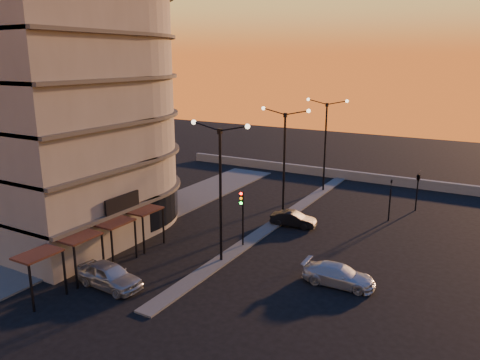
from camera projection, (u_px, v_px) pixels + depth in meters
name	position (u px, v px, depth m)	size (l,w,h in m)	color
ground	(221.00, 261.00, 31.78)	(120.00, 120.00, 0.00)	black
sidewalk_west	(142.00, 218.00, 40.17)	(5.00, 40.00, 0.12)	#4C4C4A
median	(283.00, 218.00, 40.17)	(1.20, 36.00, 0.12)	#4C4C4A
parapet	(359.00, 176.00, 52.54)	(44.00, 0.50, 1.00)	slate
building	(64.00, 78.00, 35.52)	(14.35, 17.08, 25.00)	slate
streetlamp_near	(220.00, 182.00, 30.37)	(4.32, 0.32, 9.51)	black
streetlamp_mid	(284.00, 155.00, 38.77)	(4.32, 0.32, 9.51)	black
streetlamp_far	(325.00, 138.00, 47.18)	(4.32, 0.32, 9.51)	black
traffic_light_main	(242.00, 209.00, 33.47)	(0.28, 0.44, 4.25)	black
signal_east_a	(390.00, 199.00, 39.22)	(0.13, 0.16, 3.60)	black
signal_east_b	(418.00, 177.00, 41.57)	(0.42, 1.99, 3.60)	black
car_hatchback	(109.00, 275.00, 28.04)	(1.80, 4.46, 1.52)	#A7ACAF
car_sedan	(293.00, 219.00, 38.29)	(1.29, 3.71, 1.22)	black
car_wagon	(339.00, 275.00, 28.34)	(1.79, 4.40, 1.28)	silver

